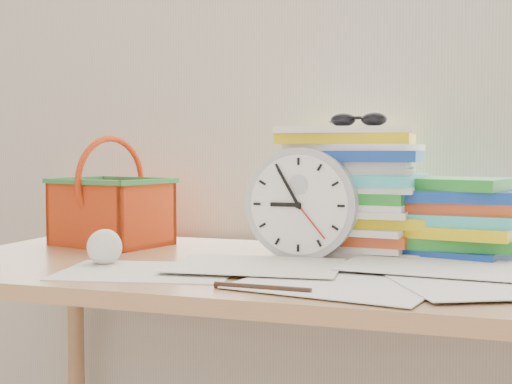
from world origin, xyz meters
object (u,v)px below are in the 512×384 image
(paper_stack, at_px, (351,190))
(desk, at_px, (269,300))
(clock, at_px, (302,204))
(book_stack, at_px, (451,218))
(basket, at_px, (111,192))

(paper_stack, bearing_deg, desk, -120.70)
(paper_stack, relative_size, clock, 1.36)
(paper_stack, relative_size, book_stack, 1.13)
(book_stack, bearing_deg, desk, -148.90)
(paper_stack, bearing_deg, basket, -174.45)
(desk, height_order, paper_stack, paper_stack)
(paper_stack, distance_m, basket, 0.58)
(book_stack, bearing_deg, basket, -176.26)
(desk, height_order, basket, basket)
(desk, xyz_separation_m, paper_stack, (0.12, 0.21, 0.21))
(desk, distance_m, book_stack, 0.43)
(book_stack, relative_size, basket, 1.10)
(clock, xyz_separation_m, basket, (-0.50, 0.08, 0.01))
(desk, height_order, clock, clock)
(paper_stack, height_order, basket, paper_stack)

